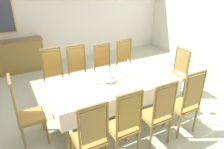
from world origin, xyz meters
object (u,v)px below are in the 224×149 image
object	(u,v)px
candlestick_east	(128,70)
chair_head_east	(176,73)
chair_south_b	(124,124)
soup_tureen	(109,76)
sideboard	(17,56)
chair_south_a	(91,136)
chair_north_b	(79,73)
dining_table	(113,84)
bowl_near_left	(113,95)
chair_south_c	(158,112)
chair_north_c	(104,68)
spoon_secondary	(115,69)
bowl_near_right	(111,69)
spoon_primary	(107,96)
candlestick_west	(98,78)
chair_south_d	(186,102)
chair_north_a	(55,77)
chair_north_d	(126,63)
chair_head_west	(25,112)

from	to	relation	value
candlestick_east	chair_head_east	bearing A→B (deg)	-0.00
chair_south_b	candlestick_east	size ratio (longest dim) A/B	3.26
soup_tureen	sideboard	bearing A→B (deg)	113.01
chair_south_a	chair_north_b	world-z (taller)	chair_north_b
dining_table	bowl_near_left	size ratio (longest dim) A/B	15.88
chair_south_c	chair_head_east	world-z (taller)	chair_south_c
chair_north_c	candlestick_east	world-z (taller)	candlestick_east
dining_table	spoon_secondary	world-z (taller)	spoon_secondary
bowl_near_right	chair_south_c	bearing A→B (deg)	-85.49
candlestick_east	spoon_primary	distance (m)	0.80
candlestick_west	spoon_primary	size ratio (longest dim) A/B	1.83
chair_north_c	chair_south_d	bearing A→B (deg)	106.77
dining_table	chair_south_c	xyz separation A→B (m)	(0.29, -0.97, -0.11)
chair_south_c	candlestick_east	world-z (taller)	chair_south_c
chair_north_a	candlestick_west	distance (m)	1.16
candlestick_east	bowl_near_right	xyz separation A→B (m)	(-0.13, 0.42, -0.13)
bowl_near_left	chair_south_a	bearing A→B (deg)	-139.94
bowl_near_left	candlestick_west	bearing A→B (deg)	97.59
chair_north_a	chair_south_b	xyz separation A→B (m)	(0.53, -1.95, -0.01)
dining_table	chair_north_d	xyz separation A→B (m)	(0.87, 0.97, -0.11)
dining_table	chair_north_d	distance (m)	1.31
chair_head_east	soup_tureen	bearing A→B (deg)	90.00
candlestick_west	chair_north_d	bearing A→B (deg)	39.42
chair_south_b	chair_south_d	xyz separation A→B (m)	(1.20, -0.00, 0.01)
sideboard	chair_south_a	bearing A→B (deg)	97.60
chair_south_a	chair_north_d	xyz separation A→B (m)	(1.73, 1.94, -0.00)
chair_north_a	chair_head_west	distance (m)	1.21
chair_head_east	bowl_near_left	size ratio (longest dim) A/B	7.77
chair_south_d	spoon_secondary	size ratio (longest dim) A/B	6.97
dining_table	candlestick_east	xyz separation A→B (m)	(0.31, 0.00, 0.23)
chair_head_east	sideboard	size ratio (longest dim) A/B	0.79
dining_table	chair_north_a	size ratio (longest dim) A/B	1.89
spoon_secondary	sideboard	xyz separation A→B (m)	(-1.67, 2.66, -0.34)
chair_north_a	chair_south_d	distance (m)	2.60
dining_table	soup_tureen	size ratio (longest dim) A/B	7.50
candlestick_west	bowl_near_right	xyz separation A→B (m)	(0.49, 0.42, -0.11)
chair_head_west	chair_head_east	xyz separation A→B (m)	(3.13, -0.00, -0.03)
spoon_primary	chair_south_b	bearing A→B (deg)	-84.73
spoon_primary	chair_south_d	bearing A→B (deg)	-21.04
chair_south_a	bowl_near_left	bearing A→B (deg)	40.06
chair_south_c	candlestick_east	xyz separation A→B (m)	(0.02, 0.97, 0.33)
bowl_near_right	spoon_primary	distance (m)	1.01
chair_head_west	chair_north_c	bearing A→B (deg)	117.58
candlestick_east	sideboard	size ratio (longest dim) A/B	0.26
chair_south_b	chair_north_d	bearing A→B (deg)	58.35
chair_head_west	chair_head_east	distance (m)	3.13
chair_south_a	chair_south_c	xyz separation A→B (m)	(1.14, -0.00, 0.00)
chair_north_a	soup_tureen	world-z (taller)	chair_north_a
chair_south_b	spoon_secondary	size ratio (longest dim) A/B	6.80
chair_north_c	soup_tureen	size ratio (longest dim) A/B	3.72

